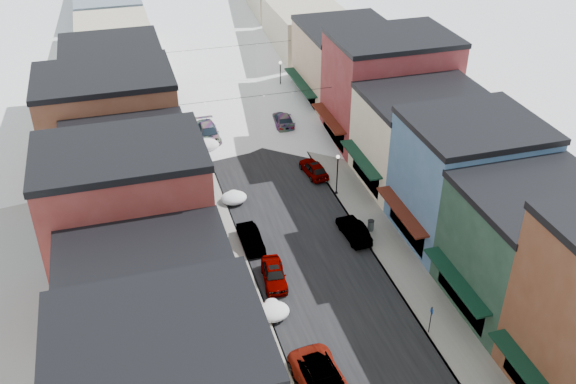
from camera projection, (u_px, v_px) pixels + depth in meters
road at (219, 80)px, 83.59m from camera, size 10.00×160.00×0.01m
sidewalk_left at (169, 85)px, 82.00m from camera, size 3.20×160.00×0.15m
sidewalk_right at (268, 74)px, 85.11m from camera, size 3.20×160.00×0.15m
curb_left at (181, 84)px, 82.36m from camera, size 0.10×160.00×0.15m
curb_right at (257, 76)px, 84.75m from camera, size 0.10×160.00×0.15m
bldg_l_cream at (152, 317)px, 39.37m from camera, size 11.30×8.20×9.50m
bldg_l_brick_near at (130, 226)px, 44.95m from camera, size 12.30×8.20×12.50m
bldg_l_grayblue at (131, 185)px, 52.90m from camera, size 11.30×9.20×9.00m
bldg_l_brick_far at (111, 129)px, 59.44m from camera, size 13.30×9.20×11.00m
bldg_l_tan at (116, 91)px, 68.07m from camera, size 11.30×11.20×10.00m
bldg_r_green at (530, 249)px, 45.18m from camera, size 11.30×9.20×9.50m
bldg_r_blue at (467, 180)px, 52.23m from camera, size 11.30×9.20×10.50m
bldg_r_cream at (422, 138)px, 60.05m from camera, size 12.30×9.20×9.00m
bldg_r_brick_far at (389, 88)px, 66.82m from camera, size 13.30×9.20×11.50m
bldg_r_tan at (346, 65)px, 75.23m from camera, size 11.30×11.20×9.50m
distant_blocks at (190, 2)px, 100.14m from camera, size 34.00×55.00×8.00m
overhead_cables at (238, 69)px, 70.13m from camera, size 16.40×15.04×0.04m
car_white_suv at (324, 383)px, 39.92m from camera, size 3.41×6.44×1.73m
car_silver_sedan at (274, 274)px, 49.12m from camera, size 2.19×4.43×1.45m
car_dark_hatch at (251, 238)px, 53.09m from camera, size 1.65×4.25×1.38m
car_silver_wagon at (208, 133)px, 69.12m from camera, size 2.24×5.46×1.58m
car_green_sedan at (354, 230)px, 54.02m from camera, size 1.77×4.49×1.45m
car_gray_suv at (314, 168)px, 62.80m from camera, size 2.14×4.43×1.46m
car_black_sedan at (283, 120)px, 71.93m from camera, size 2.53×5.41×1.53m
car_lane_silver at (210, 69)px, 84.93m from camera, size 1.92×4.25×1.42m
car_lane_white at (216, 50)px, 91.39m from camera, size 2.30×4.87×1.34m
parking_sign at (431, 318)px, 43.95m from camera, size 0.06×0.32×2.33m
trash_can at (371, 225)px, 54.76m from camera, size 0.57×0.57×0.97m
streetlamp_near at (337, 170)px, 58.66m from camera, size 0.34×0.34×4.06m
streetlamp_far at (280, 74)px, 77.39m from camera, size 0.38×0.38×4.54m
snow_pile_near at (273, 311)px, 46.01m from camera, size 2.40×2.67×1.01m
snow_pile_mid at (234, 197)px, 58.77m from camera, size 2.38×2.67×1.01m
snow_pile_far at (207, 145)px, 67.38m from camera, size 2.66×2.83×1.12m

